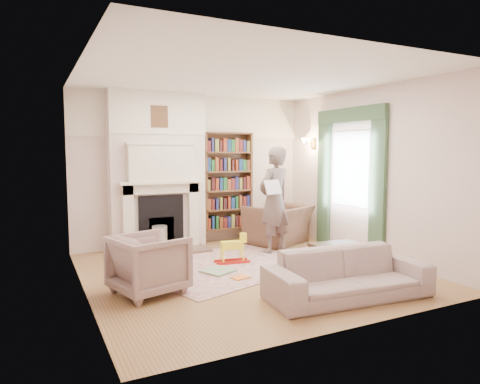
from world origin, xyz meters
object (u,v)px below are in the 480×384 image
bookcase (227,181)px  armchair_reading (278,224)px  coffee_table (337,259)px  armchair_left (149,264)px  paraffin_heater (160,243)px  sofa (348,274)px  rocking_horse (232,249)px  man_reading (274,200)px

bookcase → armchair_reading: size_ratio=1.66×
coffee_table → armchair_left: bearing=173.6°
bookcase → coffee_table: bookcase is taller
paraffin_heater → armchair_left: bearing=-110.3°
armchair_reading → paraffin_heater: bearing=-17.9°
sofa → rocking_horse: size_ratio=3.67×
bookcase → armchair_reading: (0.77, -0.65, -0.81)m
sofa → paraffin_heater: 3.18m
paraffin_heater → sofa: bearing=-61.5°
bookcase → coffee_table: size_ratio=2.64×
man_reading → coffee_table: 1.73m
armchair_reading → sofa: bearing=51.1°
bookcase → paraffin_heater: (-1.61, -0.86, -0.90)m
armchair_left → rocking_horse: armchair_left is taller
bookcase → coffee_table: 3.02m
armchair_reading → man_reading: man_reading is taller
sofa → man_reading: 2.52m
sofa → rocking_horse: bearing=111.1°
sofa → man_reading: size_ratio=1.08×
man_reading → coffee_table: (0.09, -1.58, -0.69)m
armchair_reading → coffee_table: bearing=57.7°
bookcase → armchair_left: 3.36m
paraffin_heater → rocking_horse: bearing=-38.5°
armchair_reading → man_reading: size_ratio=0.61×
armchair_left → sofa: (2.09, -1.23, -0.08)m
paraffin_heater → bookcase: bearing=28.2°
rocking_horse → bookcase: bearing=77.5°
armchair_reading → paraffin_heater: size_ratio=2.02×
armchair_reading → coffee_table: 2.22m
coffee_table → rocking_horse: (-1.07, 1.22, 0.01)m
coffee_table → rocking_horse: rocking_horse is taller
bookcase → armchair_left: (-2.18, -2.43, -0.80)m
coffee_table → armchair_reading: bearing=83.2°
armchair_left → sofa: size_ratio=0.41×
coffee_table → paraffin_heater: (-2.01, 1.97, 0.05)m
coffee_table → man_reading: bearing=95.8°
bookcase → paraffin_heater: bookcase is taller
bookcase → paraffin_heater: 2.03m
sofa → man_reading: man_reading is taller
bookcase → paraffin_heater: bearing=-151.8°
bookcase → armchair_reading: 1.30m
man_reading → paraffin_heater: 2.07m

